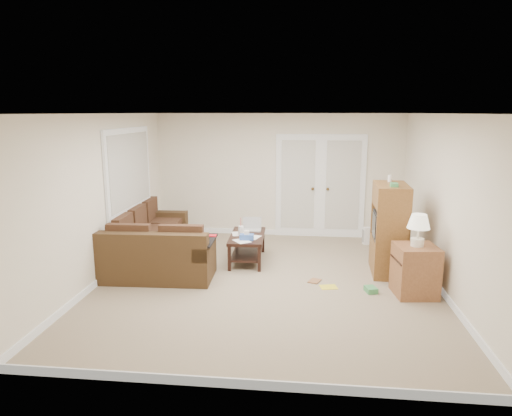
# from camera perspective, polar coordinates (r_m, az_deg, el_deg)

# --- Properties ---
(floor) EXTENTS (5.50, 5.50, 0.00)m
(floor) POSITION_cam_1_polar(r_m,az_deg,el_deg) (7.00, 1.39, -9.21)
(floor) COLOR gray
(floor) RESTS_ON ground
(ceiling) EXTENTS (5.00, 5.50, 0.02)m
(ceiling) POSITION_cam_1_polar(r_m,az_deg,el_deg) (6.53, 1.51, 11.72)
(ceiling) COLOR silver
(ceiling) RESTS_ON wall_back
(wall_left) EXTENTS (0.02, 5.50, 2.50)m
(wall_left) POSITION_cam_1_polar(r_m,az_deg,el_deg) (7.29, -18.55, 1.24)
(wall_left) COLOR white
(wall_left) RESTS_ON floor
(wall_right) EXTENTS (0.02, 5.50, 2.50)m
(wall_right) POSITION_cam_1_polar(r_m,az_deg,el_deg) (6.92, 22.56, 0.40)
(wall_right) COLOR white
(wall_right) RESTS_ON floor
(wall_back) EXTENTS (5.00, 0.02, 2.50)m
(wall_back) POSITION_cam_1_polar(r_m,az_deg,el_deg) (9.36, 2.83, 4.08)
(wall_back) COLOR white
(wall_back) RESTS_ON floor
(wall_front) EXTENTS (5.00, 0.02, 2.50)m
(wall_front) POSITION_cam_1_polar(r_m,az_deg,el_deg) (4.00, -1.80, -6.60)
(wall_front) COLOR white
(wall_front) RESTS_ON floor
(baseboards) EXTENTS (5.00, 5.50, 0.10)m
(baseboards) POSITION_cam_1_polar(r_m,az_deg,el_deg) (6.98, 1.40, -8.83)
(baseboards) COLOR silver
(baseboards) RESTS_ON floor
(french_doors) EXTENTS (1.80, 0.05, 2.13)m
(french_doors) POSITION_cam_1_polar(r_m,az_deg,el_deg) (9.35, 8.02, 2.64)
(french_doors) COLOR silver
(french_doors) RESTS_ON floor
(window_left) EXTENTS (0.05, 1.92, 1.42)m
(window_left) POSITION_cam_1_polar(r_m,az_deg,el_deg) (8.14, -15.56, 4.62)
(window_left) COLOR silver
(window_left) RESTS_ON wall_left
(sectional_sofa) EXTENTS (1.81, 2.61, 0.80)m
(sectional_sofa) POSITION_cam_1_polar(r_m,az_deg,el_deg) (7.84, -12.68, -4.75)
(sectional_sofa) COLOR #46301B
(sectional_sofa) RESTS_ON floor
(coffee_table) EXTENTS (0.60, 1.15, 0.77)m
(coffee_table) POSITION_cam_1_polar(r_m,az_deg,el_deg) (7.88, -1.07, -4.82)
(coffee_table) COLOR black
(coffee_table) RESTS_ON floor
(tv_armoire) EXTENTS (0.53, 0.91, 1.54)m
(tv_armoire) POSITION_cam_1_polar(r_m,az_deg,el_deg) (7.48, 16.29, -2.49)
(tv_armoire) COLOR brown
(tv_armoire) RESTS_ON floor
(side_cabinet) EXTENTS (0.61, 0.61, 1.16)m
(side_cabinet) POSITION_cam_1_polar(r_m,az_deg,el_deg) (6.77, 19.31, -6.89)
(side_cabinet) COLOR brown
(side_cabinet) RESTS_ON floor
(space_heater) EXTENTS (0.16, 0.14, 0.34)m
(space_heater) POSITION_cam_1_polar(r_m,az_deg,el_deg) (9.12, 13.68, -3.40)
(space_heater) COLOR white
(space_heater) RESTS_ON floor
(floor_magazine) EXTENTS (0.28, 0.24, 0.01)m
(floor_magazine) POSITION_cam_1_polar(r_m,az_deg,el_deg) (6.88, 9.05, -9.73)
(floor_magazine) COLOR yellow
(floor_magazine) RESTS_ON floor
(floor_greenbox) EXTENTS (0.19, 0.22, 0.08)m
(floor_greenbox) POSITION_cam_1_polar(r_m,az_deg,el_deg) (6.81, 14.16, -9.86)
(floor_greenbox) COLOR #439554
(floor_greenbox) RESTS_ON floor
(floor_book) EXTENTS (0.22, 0.25, 0.02)m
(floor_book) POSITION_cam_1_polar(r_m,az_deg,el_deg) (7.09, 6.74, -8.93)
(floor_book) COLOR brown
(floor_book) RESTS_ON floor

